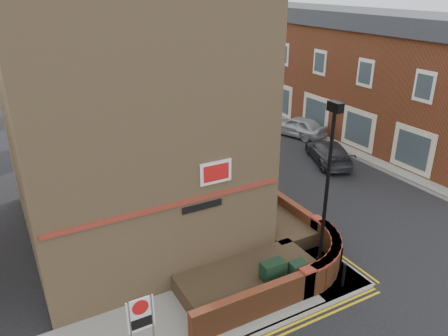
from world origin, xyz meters
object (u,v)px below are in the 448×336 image
utility_cabinet_large (272,277)px  silver_car_near (208,135)px  zone_sign (141,320)px  lamppost (326,195)px

utility_cabinet_large → silver_car_near: silver_car_near is taller
utility_cabinet_large → silver_car_near: (4.64, 13.91, -0.02)m
silver_car_near → zone_sign: bearing=-113.0°
lamppost → utility_cabinet_large: size_ratio=5.25×
lamppost → zone_sign: (-6.60, -0.70, -1.70)m
lamppost → silver_car_near: bearing=78.9°
zone_sign → utility_cabinet_large: bearing=9.7°
zone_sign → silver_car_near: bearing=57.6°
lamppost → zone_sign: size_ratio=2.86×
lamppost → utility_cabinet_large: bearing=177.0°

